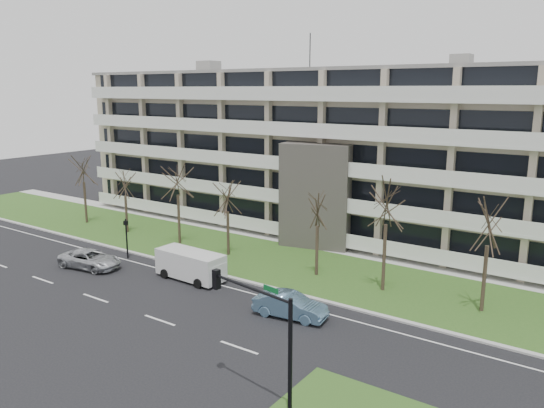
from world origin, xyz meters
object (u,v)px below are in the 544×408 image
Objects in this scene: pedestrian_signal at (126,233)px; blue_sedan at (290,305)px; white_van at (191,263)px; silver_pickup at (90,259)px; traffic_signal at (262,328)px.

blue_sedan is at bearing -15.56° from pedestrian_signal.
white_van is 1.64× the size of pedestrian_signal.
white_van is 7.71m from pedestrian_signal.
traffic_signal is at bearing -117.76° from silver_pickup.
pedestrian_signal is at bearing 163.03° from traffic_signal.
silver_pickup is 1.11× the size of blue_sedan.
blue_sedan is 9.49m from white_van.
silver_pickup is 0.89× the size of traffic_signal.
traffic_signal reaches higher than silver_pickup.
pedestrian_signal is (-7.64, 0.64, 0.86)m from white_van.
white_van is (8.17, 2.56, 0.55)m from silver_pickup.
silver_pickup is at bearing 170.88° from traffic_signal.
traffic_signal is at bearing -34.57° from white_van.
traffic_signal is (13.35, -9.82, 2.41)m from white_van.
traffic_signal reaches higher than blue_sedan.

